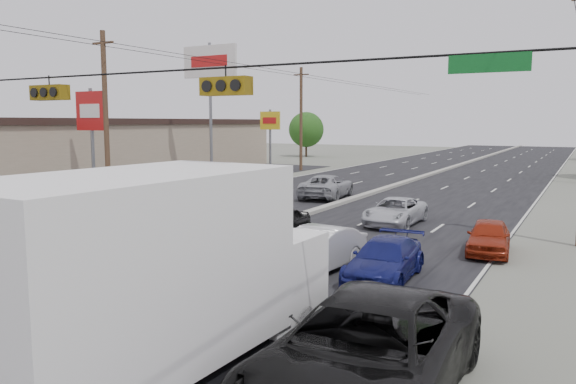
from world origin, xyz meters
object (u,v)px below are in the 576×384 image
at_px(utility_pole_left_b, 106,116).
at_px(queue_car_b, 316,251).
at_px(black_suv, 366,354).
at_px(oncoming_far, 327,187).
at_px(queue_car_a, 278,223).
at_px(pole_sign_far, 270,125).
at_px(queue_car_e, 489,237).
at_px(tree_left_far, 306,130).
at_px(pole_sign_billboard, 210,70).
at_px(box_truck, 161,281).
at_px(queue_car_d, 385,260).
at_px(oncoming_near, 159,201).
at_px(queue_car_c, 395,212).
at_px(utility_pole_left_c, 301,118).
at_px(pole_sign_mid, 91,117).
at_px(red_sedan, 220,255).

distance_m(utility_pole_left_b, queue_car_b, 19.99).
height_order(black_suv, oncoming_far, black_suv).
bearing_deg(utility_pole_left_b, queue_car_a, -16.48).
bearing_deg(pole_sign_far, queue_car_e, -47.50).
bearing_deg(tree_left_far, pole_sign_billboard, -76.81).
relative_size(box_truck, queue_car_d, 1.86).
bearing_deg(queue_car_d, queue_car_a, 143.71).
height_order(box_truck, oncoming_near, box_truck).
xyz_separation_m(black_suv, queue_car_b, (-4.42, 7.23, -0.19)).
xyz_separation_m(queue_car_c, queue_car_d, (2.60, -9.07, -0.00)).
distance_m(pole_sign_far, tree_left_far, 20.89).
distance_m(pole_sign_billboard, box_truck, 36.94).
bearing_deg(tree_left_far, black_suv, -62.40).
bearing_deg(queue_car_a, queue_car_e, 10.11).
height_order(pole_sign_billboard, queue_car_c, pole_sign_billboard).
bearing_deg(utility_pole_left_c, pole_sign_far, -180.00).
bearing_deg(box_truck, queue_car_d, 85.15).
bearing_deg(pole_sign_mid, pole_sign_far, 87.40).
relative_size(pole_sign_billboard, oncoming_far, 2.08).
distance_m(tree_left_far, queue_car_b, 59.83).
bearing_deg(queue_car_d, pole_sign_mid, 152.92).
relative_size(utility_pole_left_b, queue_car_c, 2.25).
xyz_separation_m(queue_car_d, queue_car_e, (2.18, 5.14, -0.00)).
height_order(pole_sign_billboard, tree_left_far, pole_sign_billboard).
bearing_deg(utility_pole_left_c, utility_pole_left_b, -90.00).
xyz_separation_m(pole_sign_mid, queue_car_a, (18.48, -7.14, -4.50)).
bearing_deg(queue_car_b, oncoming_near, 159.91).
xyz_separation_m(pole_sign_mid, queue_car_d, (24.42, -11.08, -4.50)).
xyz_separation_m(pole_sign_mid, black_suv, (26.60, -18.44, -4.23)).
xyz_separation_m(utility_pole_left_b, utility_pole_left_c, (0.00, 25.00, 0.00)).
xyz_separation_m(pole_sign_far, queue_car_c, (20.82, -24.01, -3.79)).
height_order(queue_car_c, queue_car_e, queue_car_c).
relative_size(box_truck, queue_car_a, 2.20).
bearing_deg(red_sedan, queue_car_b, 43.85).
relative_size(black_suv, queue_car_c, 1.44).
bearing_deg(queue_car_a, oncoming_near, 167.87).
distance_m(box_truck, queue_car_d, 8.85).
relative_size(queue_car_c, oncoming_far, 0.84).
bearing_deg(queue_car_c, queue_car_b, -87.04).
bearing_deg(black_suv, pole_sign_far, 120.92).
relative_size(tree_left_far, queue_car_a, 1.71).
distance_m(box_truck, queue_car_b, 8.71).
relative_size(queue_car_b, queue_car_d, 1.00).
height_order(queue_car_b, oncoming_far, oncoming_far).
bearing_deg(queue_car_a, black_suv, -52.61).
relative_size(red_sedan, oncoming_near, 0.86).
relative_size(pole_sign_mid, queue_car_b, 1.65).
xyz_separation_m(pole_sign_mid, oncoming_near, (10.30, -5.12, -4.38)).
xyz_separation_m(pole_sign_billboard, queue_car_a, (15.98, -17.14, -8.26)).
bearing_deg(queue_car_d, pole_sign_billboard, 133.45).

